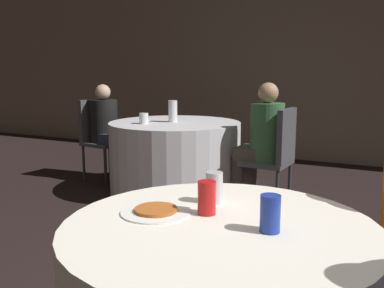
% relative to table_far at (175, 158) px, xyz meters
% --- Properties ---
extents(wall_back, '(16.00, 0.06, 2.80)m').
position_rel_table_far_xyz_m(wall_back, '(1.46, 2.27, 1.03)').
color(wall_back, '#7A6B5B').
rests_on(wall_back, ground_plane).
extents(table_far, '(1.33, 1.33, 0.73)m').
position_rel_table_far_xyz_m(table_far, '(0.00, 0.00, 0.00)').
color(table_far, silver).
rests_on(table_far, ground_plane).
extents(chair_far_west, '(0.44, 0.44, 0.92)m').
position_rel_table_far_xyz_m(chair_far_west, '(-1.07, 0.11, 0.18)').
color(chair_far_west, '#47474C').
rests_on(chair_far_west, ground_plane).
extents(chair_far_east, '(0.43, 0.43, 0.92)m').
position_rel_table_far_xyz_m(chair_far_east, '(1.08, -0.08, 0.18)').
color(chair_far_east, '#47474C').
rests_on(chair_far_east, ground_plane).
extents(person_black_shirt, '(0.50, 0.33, 1.10)m').
position_rel_table_far_xyz_m(person_black_shirt, '(-0.90, 0.10, 0.18)').
color(person_black_shirt, '#33384C').
rests_on(person_black_shirt, ground_plane).
extents(person_green_jacket, '(0.49, 0.31, 1.14)m').
position_rel_table_far_xyz_m(person_green_jacket, '(0.90, -0.06, 0.20)').
color(person_green_jacket, '#4C4238').
rests_on(person_green_jacket, ground_plane).
extents(pizza_plate_near, '(0.26, 0.26, 0.02)m').
position_rel_table_far_xyz_m(pizza_plate_near, '(1.29, -2.48, 0.37)').
color(pizza_plate_near, white).
rests_on(pizza_plate_near, table_near).
extents(soda_can_red, '(0.07, 0.07, 0.12)m').
position_rel_table_far_xyz_m(soda_can_red, '(1.46, -2.41, 0.43)').
color(soda_can_red, red).
rests_on(soda_can_red, table_near).
extents(soda_can_blue, '(0.07, 0.07, 0.12)m').
position_rel_table_far_xyz_m(soda_can_blue, '(1.71, -2.48, 0.43)').
color(soda_can_blue, '#1E38A5').
rests_on(soda_can_blue, table_near).
extents(soda_can_silver, '(0.07, 0.07, 0.12)m').
position_rel_table_far_xyz_m(soda_can_silver, '(1.43, -2.27, 0.43)').
color(soda_can_silver, silver).
rests_on(soda_can_silver, table_near).
extents(bottle_far, '(0.09, 0.09, 0.22)m').
position_rel_table_far_xyz_m(bottle_far, '(-0.02, -0.00, 0.48)').
color(bottle_far, white).
rests_on(bottle_far, table_far).
extents(cup_far, '(0.09, 0.09, 0.10)m').
position_rel_table_far_xyz_m(cup_far, '(-0.20, -0.26, 0.42)').
color(cup_far, white).
rests_on(cup_far, table_far).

